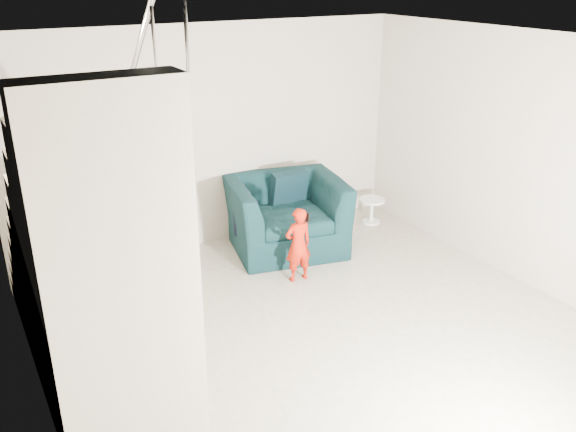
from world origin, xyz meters
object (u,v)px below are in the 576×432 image
object	(u,v)px
armchair	(286,215)
toddler	(298,245)
side_table	(372,207)
staircase	(95,283)

from	to	relation	value
armchair	toddler	xyz separation A→B (m)	(-0.31, -0.80, -0.01)
armchair	toddler	bearing A→B (deg)	-98.25
armchair	toddler	size ratio (longest dim) A/B	1.58
toddler	side_table	size ratio (longest dim) A/B	2.50
toddler	staircase	world-z (taller)	staircase
toddler	staircase	xyz separation A→B (m)	(-2.34, -0.76, 0.52)
armchair	staircase	world-z (taller)	staircase
toddler	side_table	xyz separation A→B (m)	(1.72, 0.92, -0.20)
toddler	staircase	size ratio (longest dim) A/B	0.24
armchair	side_table	bearing A→B (deg)	17.26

